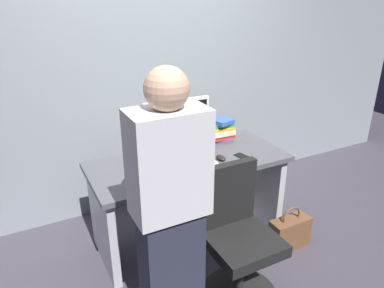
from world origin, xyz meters
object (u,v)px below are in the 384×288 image
Objects in this scene: office_chair at (238,241)px; person_at_desk at (170,214)px; mouse at (221,158)px; cup_by_monitor at (133,154)px; cup_near_keyboard at (139,178)px; cell_phone at (243,157)px; keyboard at (190,167)px; book_stack at (222,131)px; monitor at (177,124)px; handbag at (289,232)px; desk at (189,184)px.

person_at_desk is (-0.51, -0.07, 0.41)m from office_chair.
mouse is (0.72, 0.64, -0.09)m from person_at_desk.
cup_by_monitor is (0.12, 0.97, -0.06)m from person_at_desk.
cell_phone is (0.88, 0.03, -0.04)m from cup_near_keyboard.
office_chair is at bearing -85.54° from keyboard.
monitor is at bearing -172.95° from book_stack.
monitor is 3.76× the size of cell_phone.
book_stack reaches higher than handbag.
monitor is at bearing 137.98° from handbag.
desk is 0.70m from office_chair.
office_chair is 6.53× the size of cell_phone.
book_stack is at bearing 46.02° from person_at_desk.
book_stack is (0.42, 0.19, 0.32)m from desk.
cup_by_monitor is at bearing 151.89° from mouse.
handbag is at bearing -28.56° from keyboard.
cell_phone is at bearing -34.15° from monitor.
desk is 0.91m from handbag.
cup_near_keyboard reaches higher than desk.
cup_near_keyboard is 0.41× the size of book_stack.
cup_near_keyboard reaches higher than handbag.
keyboard is at bearing -47.40° from cup_by_monitor.
handbag is at bearing 12.89° from person_at_desk.
keyboard is at bearing 54.73° from person_at_desk.
office_chair is at bearing -110.33° from mouse.
office_chair is 0.57× the size of person_at_desk.
cup_by_monitor is at bearing 152.56° from desk.
cup_near_keyboard is at bearing -157.01° from book_stack.
person_at_desk reaches higher than book_stack.
cell_phone reaches higher than handbag.
desk is 3.62× the size of keyboard.
book_stack is (0.48, 0.34, 0.09)m from keyboard.
keyboard is (0.44, 0.62, -0.10)m from person_at_desk.
monitor is at bearing 92.75° from office_chair.
keyboard reaches higher than cell_phone.
mouse is 1.16× the size of cup_near_keyboard.
book_stack is at bearing 57.62° from mouse.
mouse is at bearing 140.01° from handbag.
cell_phone is (0.44, -0.30, -0.25)m from monitor.
cup_by_monitor reaches higher than cup_near_keyboard.
person_at_desk is at bearing -96.89° from cup_by_monitor.
cup_near_keyboard is 0.88m from cell_phone.
office_chair is at bearing -66.45° from cup_by_monitor.
keyboard is 0.41m from cup_near_keyboard.
keyboard is at bearing 167.17° from cell_phone.
desk reaches higher than handbag.
mouse reaches higher than desk.
office_chair is 1.04m from cup_by_monitor.
handbag is at bearing -15.05° from cup_near_keyboard.
office_chair is 1.01m from monitor.
handbag is (0.73, -0.35, -0.61)m from keyboard.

